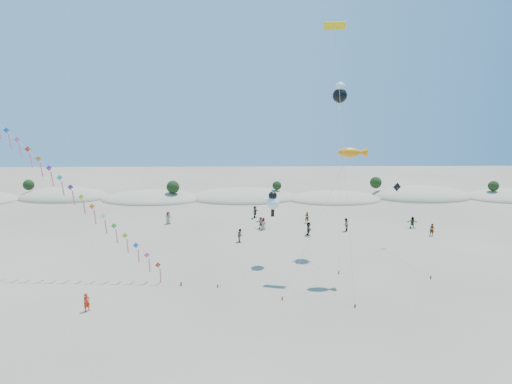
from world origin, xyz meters
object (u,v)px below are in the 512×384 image
Objects in this scene: fish_kite at (352,153)px; flyer_foreground at (87,302)px; kite_train at (19,142)px; parafoil_kite at (335,33)px.

fish_kite is 8.06× the size of flyer_foreground.
kite_train reaches higher than parafoil_kite.
flyer_foreground is at bearing -45.79° from kite_train.
flyer_foreground is at bearing -155.19° from parafoil_kite.
parafoil_kite reaches higher than flyer_foreground.
kite_train is at bearing 85.33° from flyer_foreground.
parafoil_kite is at bearing -24.07° from flyer_foreground.
flyer_foreground is (-22.10, -10.22, -22.92)m from parafoil_kite.
kite_train is 2.38× the size of fish_kite.
fish_kite is at bearing -32.65° from flyer_foreground.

